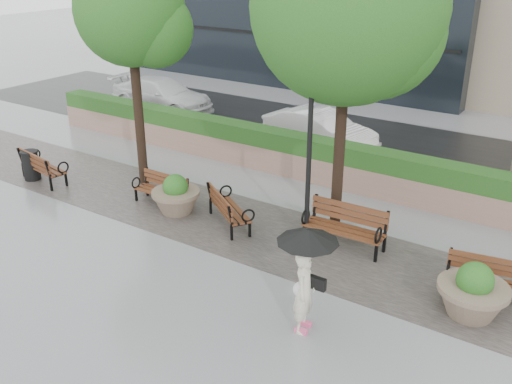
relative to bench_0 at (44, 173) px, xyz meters
The scene contains 18 objects.
ground 8.03m from the bench_0, 15.31° to the right, with size 100.00×100.00×0.00m, color gray.
cobble_strip 7.79m from the bench_0, ahead, with size 28.00×3.20×0.01m, color #383330.
hedge_wall 9.16m from the bench_0, 32.24° to the left, with size 24.00×0.80×1.35m.
asphalt_street 11.78m from the bench_0, 48.93° to the left, with size 40.00×7.00×0.00m, color black.
bench_0 is the anchor object (origin of this frame).
bench_1 4.32m from the bench_0, ahead, with size 1.65×0.66×0.88m.
bench_2 6.68m from the bench_0, ahead, with size 1.84×1.55×0.94m.
bench_3 9.77m from the bench_0, ahead, with size 2.02×0.85×1.06m.
bench_4 13.16m from the bench_0, ahead, with size 1.74×0.93×0.89m.
planter_left 4.98m from the bench_0, ahead, with size 1.33×1.33×1.12m.
planter_right 13.03m from the bench_0, ahead, with size 1.41×1.41×1.18m.
trash_bin 0.48m from the bench_0, 166.37° to the right, with size 0.54×0.54×0.90m, color black.
lamppost 8.95m from the bench_0, ahead, with size 0.28×0.28×3.99m.
tree_0 5.79m from the bench_0, 30.65° to the left, with size 3.23×3.09×6.72m.
tree_1 10.74m from the bench_0, 14.40° to the left, with size 4.52×4.52×7.82m.
car_left 8.67m from the bench_0, 106.95° to the left, with size 2.01×4.95×1.44m, color white.
car_right 9.50m from the bench_0, 53.09° to the left, with size 1.50×4.29×1.41m, color white.
pedestrian 10.70m from the bench_0, 11.04° to the right, with size 1.17×1.17×2.14m.
Camera 1 is at (6.98, -8.02, 6.86)m, focal length 40.00 mm.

